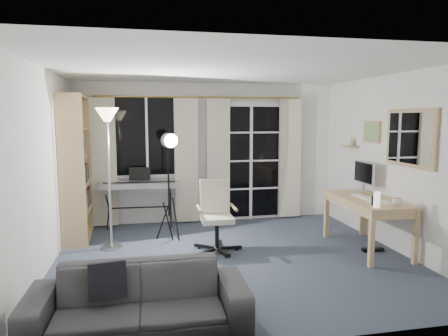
# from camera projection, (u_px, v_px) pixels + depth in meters

# --- Properties ---
(floor) EXTENTS (4.50, 4.00, 0.02)m
(floor) POSITION_uv_depth(u_px,v_px,m) (233.00, 259.00, 5.16)
(floor) COLOR #353C4D
(floor) RESTS_ON ground
(window) EXTENTS (1.20, 0.08, 1.40)m
(window) POSITION_uv_depth(u_px,v_px,m) (147.00, 136.00, 6.69)
(window) COLOR white
(window) RESTS_ON floor
(french_door) EXTENTS (1.32, 0.09, 2.11)m
(french_door) POSITION_uv_depth(u_px,v_px,m) (250.00, 162.00, 7.09)
(french_door) COLOR white
(french_door) RESTS_ON floor
(curtains) EXTENTS (3.60, 0.07, 2.13)m
(curtains) POSITION_uv_depth(u_px,v_px,m) (202.00, 160.00, 6.82)
(curtains) COLOR gold
(curtains) RESTS_ON floor
(bookshelf) EXTENTS (0.38, 1.01, 2.14)m
(bookshelf) POSITION_uv_depth(u_px,v_px,m) (73.00, 172.00, 5.85)
(bookshelf) COLOR tan
(bookshelf) RESTS_ON floor
(torchiere_lamp) EXTENTS (0.38, 0.38, 1.94)m
(torchiere_lamp) POSITION_uv_depth(u_px,v_px,m) (108.00, 136.00, 5.36)
(torchiere_lamp) COLOR #B2B2B7
(torchiere_lamp) RESTS_ON floor
(keyboard_piano) EXTENTS (1.30, 0.66, 0.93)m
(keyboard_piano) POSITION_uv_depth(u_px,v_px,m) (140.00, 186.00, 6.49)
(keyboard_piano) COLOR black
(keyboard_piano) RESTS_ON floor
(studio_light) EXTENTS (0.36, 0.37, 1.62)m
(studio_light) POSITION_uv_depth(u_px,v_px,m) (169.00, 153.00, 5.74)
(studio_light) COLOR black
(studio_light) RESTS_ON floor
(office_chair) EXTENTS (0.64, 0.67, 0.96)m
(office_chair) POSITION_uv_depth(u_px,v_px,m) (216.00, 209.00, 5.47)
(office_chair) COLOR black
(office_chair) RESTS_ON floor
(desk) EXTENTS (0.69, 1.35, 0.72)m
(desk) POSITION_uv_depth(u_px,v_px,m) (367.00, 205.00, 5.44)
(desk) COLOR tan
(desk) RESTS_ON floor
(monitor) EXTENTS (0.17, 0.52, 0.45)m
(monitor) POSITION_uv_depth(u_px,v_px,m) (364.00, 173.00, 5.87)
(monitor) COLOR silver
(monitor) RESTS_ON desk
(desk_clutter) EXTENTS (0.43, 0.81, 0.91)m
(desk_clutter) POSITION_uv_depth(u_px,v_px,m) (372.00, 213.00, 5.22)
(desk_clutter) COLOR white
(desk_clutter) RESTS_ON desk
(mug) EXTENTS (0.12, 0.09, 0.12)m
(mug) POSITION_uv_depth(u_px,v_px,m) (397.00, 201.00, 4.96)
(mug) COLOR silver
(mug) RESTS_ON desk
(wall_mirror) EXTENTS (0.04, 0.94, 0.74)m
(wall_mirror) POSITION_uv_depth(u_px,v_px,m) (411.00, 138.00, 5.05)
(wall_mirror) COLOR tan
(wall_mirror) RESTS_ON floor
(framed_print) EXTENTS (0.03, 0.42, 0.32)m
(framed_print) POSITION_uv_depth(u_px,v_px,m) (372.00, 132.00, 5.92)
(framed_print) COLOR tan
(framed_print) RESTS_ON floor
(wall_shelf) EXTENTS (0.16, 0.30, 0.18)m
(wall_shelf) POSITION_uv_depth(u_px,v_px,m) (350.00, 143.00, 6.42)
(wall_shelf) COLOR tan
(wall_shelf) RESTS_ON floor
(sofa) EXTENTS (1.85, 0.56, 0.72)m
(sofa) POSITION_uv_depth(u_px,v_px,m) (139.00, 289.00, 3.38)
(sofa) COLOR #323234
(sofa) RESTS_ON floor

